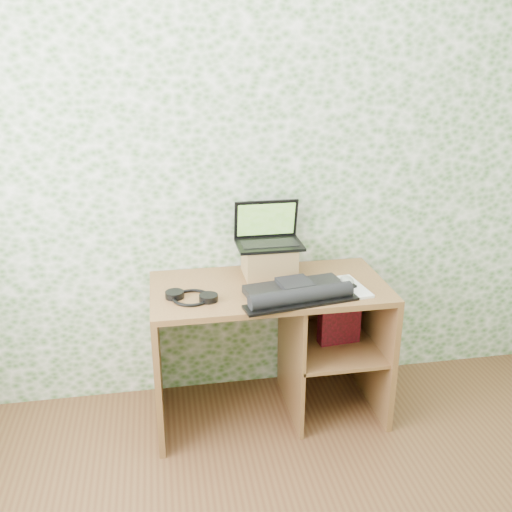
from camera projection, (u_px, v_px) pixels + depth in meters
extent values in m
plane|color=white|center=(259.00, 166.00, 2.98)|extent=(3.50, 0.00, 3.50)
cube|color=brown|center=(269.00, 288.00, 2.90)|extent=(1.20, 0.60, 0.03)
cube|color=brown|center=(158.00, 363.00, 2.94)|extent=(0.03, 0.60, 0.72)
cube|color=brown|center=(373.00, 343.00, 3.13)|extent=(0.03, 0.60, 0.72)
cube|color=brown|center=(291.00, 351.00, 3.05)|extent=(0.02, 0.56, 0.72)
cube|color=brown|center=(333.00, 344.00, 3.08)|extent=(0.46, 0.56, 0.02)
cube|color=brown|center=(319.00, 323.00, 3.35)|extent=(0.48, 0.02, 0.72)
cube|color=olive|center=(269.00, 260.00, 3.00)|extent=(0.27, 0.22, 0.16)
cube|color=black|center=(269.00, 245.00, 2.97)|extent=(0.34, 0.23, 0.02)
cube|color=black|center=(270.00, 243.00, 2.96)|extent=(0.29, 0.13, 0.00)
cube|color=black|center=(266.00, 219.00, 3.02)|extent=(0.34, 0.06, 0.21)
cube|color=#31631C|center=(266.00, 220.00, 3.01)|extent=(0.31, 0.04, 0.18)
cube|color=black|center=(295.00, 289.00, 2.81)|extent=(0.51, 0.26, 0.04)
cube|color=black|center=(295.00, 287.00, 2.80)|extent=(0.18, 0.18, 0.06)
cylinder|color=black|center=(301.00, 296.00, 2.68)|extent=(0.52, 0.16, 0.08)
cube|color=black|center=(301.00, 303.00, 2.69)|extent=(0.57, 0.20, 0.01)
torus|color=black|center=(192.00, 298.00, 2.74)|extent=(0.24, 0.24, 0.02)
cylinder|color=black|center=(175.00, 295.00, 2.75)|extent=(0.09, 0.09, 0.03)
cylinder|color=black|center=(209.00, 298.00, 2.72)|extent=(0.09, 0.09, 0.03)
cube|color=silver|center=(344.00, 288.00, 2.85)|extent=(0.23, 0.30, 0.01)
ellipsoid|color=#BABABC|center=(347.00, 282.00, 2.86)|extent=(0.10, 0.12, 0.03)
cylinder|color=black|center=(350.00, 280.00, 2.92)|extent=(0.01, 0.12, 0.01)
cube|color=maroon|center=(339.00, 320.00, 3.04)|extent=(0.23, 0.09, 0.27)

